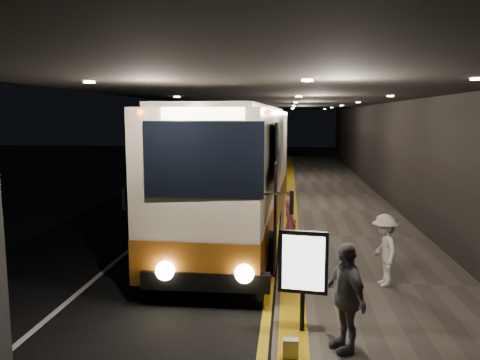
{
  "coord_description": "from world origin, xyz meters",
  "views": [
    {
      "loc": [
        2.72,
        -13.42,
        3.84
      ],
      "look_at": [
        1.12,
        2.05,
        1.7
      ],
      "focal_mm": 35.0,
      "sensor_mm": 36.0,
      "label": 1
    }
  ],
  "objects_px": {
    "info_sign": "(303,264)",
    "coach_second": "(258,148)",
    "bag_polka": "(348,300)",
    "stanchion_post": "(295,256)",
    "coach_main": "(239,175)",
    "passenger_waiting_white": "(385,250)",
    "bag_plain": "(291,348)",
    "passenger_waiting_grey": "(345,297)",
    "passenger_boarding": "(290,225)"
  },
  "relations": [
    {
      "from": "coach_main",
      "to": "passenger_waiting_grey",
      "type": "xyz_separation_m",
      "value": [
        2.53,
        -7.93,
        -0.9
      ]
    },
    {
      "from": "passenger_waiting_white",
      "to": "bag_polka",
      "type": "distance_m",
      "value": 1.74
    },
    {
      "from": "coach_main",
      "to": "bag_plain",
      "type": "distance_m",
      "value": 8.6
    },
    {
      "from": "bag_polka",
      "to": "bag_plain",
      "type": "xyz_separation_m",
      "value": [
        -1.12,
        -2.01,
        -0.02
      ]
    },
    {
      "from": "coach_second",
      "to": "passenger_boarding",
      "type": "bearing_deg",
      "value": -81.86
    },
    {
      "from": "passenger_waiting_white",
      "to": "info_sign",
      "type": "distance_m",
      "value": 3.07
    },
    {
      "from": "stanchion_post",
      "to": "passenger_boarding",
      "type": "bearing_deg",
      "value": 92.87
    },
    {
      "from": "coach_main",
      "to": "passenger_waiting_grey",
      "type": "height_order",
      "value": "coach_main"
    },
    {
      "from": "info_sign",
      "to": "coach_main",
      "type": "bearing_deg",
      "value": 111.6
    },
    {
      "from": "coach_main",
      "to": "bag_plain",
      "type": "xyz_separation_m",
      "value": [
        1.69,
        -8.28,
        -1.62
      ]
    },
    {
      "from": "bag_plain",
      "to": "stanchion_post",
      "type": "distance_m",
      "value": 3.72
    },
    {
      "from": "info_sign",
      "to": "coach_second",
      "type": "bearing_deg",
      "value": 102.83
    },
    {
      "from": "passenger_boarding",
      "to": "bag_polka",
      "type": "xyz_separation_m",
      "value": [
        1.12,
        -3.7,
        -0.58
      ]
    },
    {
      "from": "passenger_boarding",
      "to": "passenger_waiting_grey",
      "type": "xyz_separation_m",
      "value": [
        0.85,
        -5.35,
        0.13
      ]
    },
    {
      "from": "coach_main",
      "to": "coach_second",
      "type": "height_order",
      "value": "coach_main"
    },
    {
      "from": "coach_second",
      "to": "passenger_waiting_white",
      "type": "height_order",
      "value": "coach_second"
    },
    {
      "from": "coach_main",
      "to": "stanchion_post",
      "type": "relative_size",
      "value": 13.03
    },
    {
      "from": "passenger_waiting_white",
      "to": "info_sign",
      "type": "xyz_separation_m",
      "value": [
        -1.84,
        -2.42,
        0.4
      ]
    },
    {
      "from": "coach_second",
      "to": "info_sign",
      "type": "xyz_separation_m",
      "value": [
        2.24,
        -22.82,
        -0.43
      ]
    },
    {
      "from": "coach_main",
      "to": "bag_polka",
      "type": "relative_size",
      "value": 39.3
    },
    {
      "from": "coach_main",
      "to": "bag_plain",
      "type": "relative_size",
      "value": 43.53
    },
    {
      "from": "bag_plain",
      "to": "info_sign",
      "type": "height_order",
      "value": "info_sign"
    },
    {
      "from": "coach_main",
      "to": "info_sign",
      "type": "relative_size",
      "value": 7.3
    },
    {
      "from": "stanchion_post",
      "to": "info_sign",
      "type": "bearing_deg",
      "value": -87.95
    },
    {
      "from": "passenger_waiting_white",
      "to": "stanchion_post",
      "type": "bearing_deg",
      "value": -105.07
    },
    {
      "from": "stanchion_post",
      "to": "bag_plain",
      "type": "bearing_deg",
      "value": -91.56
    },
    {
      "from": "bag_polka",
      "to": "stanchion_post",
      "type": "relative_size",
      "value": 0.33
    },
    {
      "from": "coach_second",
      "to": "info_sign",
      "type": "distance_m",
      "value": 22.93
    },
    {
      "from": "bag_plain",
      "to": "bag_polka",
      "type": "bearing_deg",
      "value": 60.8
    },
    {
      "from": "coach_second",
      "to": "bag_plain",
      "type": "height_order",
      "value": "coach_second"
    },
    {
      "from": "passenger_boarding",
      "to": "info_sign",
      "type": "height_order",
      "value": "info_sign"
    },
    {
      "from": "coach_main",
      "to": "passenger_waiting_white",
      "type": "height_order",
      "value": "coach_main"
    },
    {
      "from": "bag_polka",
      "to": "info_sign",
      "type": "xyz_separation_m",
      "value": [
        -0.92,
        -1.09,
        1.03
      ]
    },
    {
      "from": "info_sign",
      "to": "stanchion_post",
      "type": "bearing_deg",
      "value": 99.27
    },
    {
      "from": "passenger_waiting_grey",
      "to": "bag_plain",
      "type": "relative_size",
      "value": 5.89
    },
    {
      "from": "coach_second",
      "to": "bag_plain",
      "type": "xyz_separation_m",
      "value": [
        2.04,
        -23.74,
        -1.47
      ]
    },
    {
      "from": "coach_second",
      "to": "passenger_waiting_grey",
      "type": "xyz_separation_m",
      "value": [
        2.89,
        -23.39,
        -0.74
      ]
    },
    {
      "from": "info_sign",
      "to": "stanchion_post",
      "type": "distance_m",
      "value": 2.87
    },
    {
      "from": "coach_second",
      "to": "passenger_boarding",
      "type": "relative_size",
      "value": 7.92
    },
    {
      "from": "bag_polka",
      "to": "stanchion_post",
      "type": "bearing_deg",
      "value": 121.08
    },
    {
      "from": "bag_plain",
      "to": "info_sign",
      "type": "xyz_separation_m",
      "value": [
        0.2,
        0.92,
        1.05
      ]
    },
    {
      "from": "passenger_waiting_white",
      "to": "info_sign",
      "type": "height_order",
      "value": "info_sign"
    },
    {
      "from": "passenger_boarding",
      "to": "info_sign",
      "type": "xyz_separation_m",
      "value": [
        0.2,
        -4.78,
        0.45
      ]
    },
    {
      "from": "coach_second",
      "to": "passenger_waiting_white",
      "type": "distance_m",
      "value": 20.81
    },
    {
      "from": "bag_plain",
      "to": "passenger_waiting_grey",
      "type": "bearing_deg",
      "value": 22.47
    },
    {
      "from": "bag_polka",
      "to": "bag_plain",
      "type": "height_order",
      "value": "bag_polka"
    },
    {
      "from": "coach_main",
      "to": "coach_second",
      "type": "bearing_deg",
      "value": 93.36
    },
    {
      "from": "passenger_waiting_white",
      "to": "passenger_waiting_grey",
      "type": "distance_m",
      "value": 3.22
    },
    {
      "from": "coach_main",
      "to": "coach_second",
      "type": "relative_size",
      "value": 1.1
    },
    {
      "from": "info_sign",
      "to": "passenger_waiting_grey",
      "type": "bearing_deg",
      "value": -34.03
    }
  ]
}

